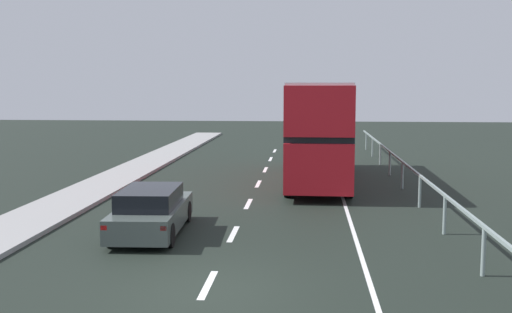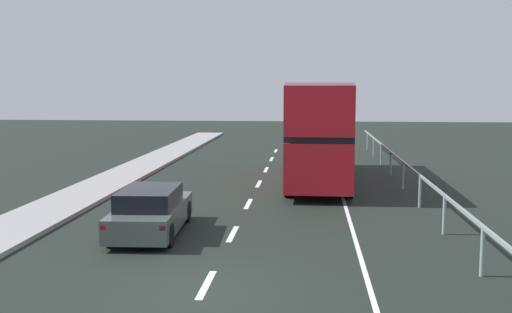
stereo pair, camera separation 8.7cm
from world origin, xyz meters
name	(u,v)px [view 2 (the right image)]	position (x,y,z in m)	size (l,w,h in m)	color
ground_plane	(204,291)	(0.00, 0.00, -0.05)	(73.44, 120.00, 0.10)	black
lane_paint_markings	(311,210)	(2.23, 8.27, 0.00)	(3.58, 46.00, 0.01)	silver
bridge_side_railing	(420,181)	(6.00, 9.00, 0.94)	(0.10, 42.00, 1.15)	gray
double_decker_bus_red	(319,129)	(2.59, 14.56, 2.31)	(2.72, 11.17, 4.32)	#AF141E
hatchback_car_near	(151,211)	(-2.33, 4.56, 0.65)	(1.92, 4.48, 1.34)	#444F4B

